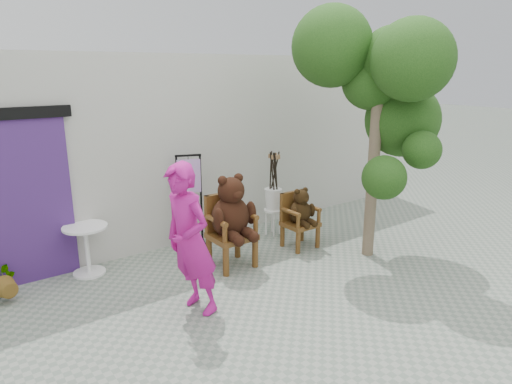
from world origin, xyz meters
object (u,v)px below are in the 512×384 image
display_stand (190,213)px  stool_bucket (273,199)px  tree (382,81)px  chair_small (300,213)px  person (190,241)px  chair_big (231,216)px  cafe_table (87,244)px

display_stand → stool_bucket: 1.46m
tree → chair_small: bearing=133.2°
person → stool_bucket: person is taller
chair_big → cafe_table: bearing=150.9°
stool_bucket → cafe_table: bearing=174.0°
chair_small → cafe_table: (-3.04, 1.00, -0.13)m
chair_small → stool_bucket: stool_bucket is taller
display_stand → cafe_table: bearing=-158.4°
person → tree: (3.16, -0.00, 1.70)m
person → display_stand: (0.97, 1.81, -0.33)m
person → display_stand: bearing=140.5°
chair_small → person: 2.55m
cafe_table → display_stand: size_ratio=0.47×
chair_big → tree: tree is taller
chair_small → stool_bucket: bearing=89.5°
person → stool_bucket: bearing=110.7°
person → stool_bucket: (2.40, 1.49, -0.27)m
display_stand → tree: (2.18, -1.81, 2.02)m
chair_big → chair_small: bearing=-1.3°
cafe_table → stool_bucket: size_ratio=0.48×
cafe_table → tree: tree is taller
chair_big → cafe_table: 2.03m
person → tree: tree is taller
chair_big → stool_bucket: (1.29, 0.65, -0.12)m
chair_small → stool_bucket: 0.69m
display_stand → chair_small: bearing=-13.5°
chair_big → display_stand: size_ratio=0.90×
stool_bucket → tree: 2.59m
chair_big → stool_bucket: 1.45m
person → display_stand: person is taller
cafe_table → chair_small: bearing=-18.3°
chair_small → cafe_table: 3.20m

